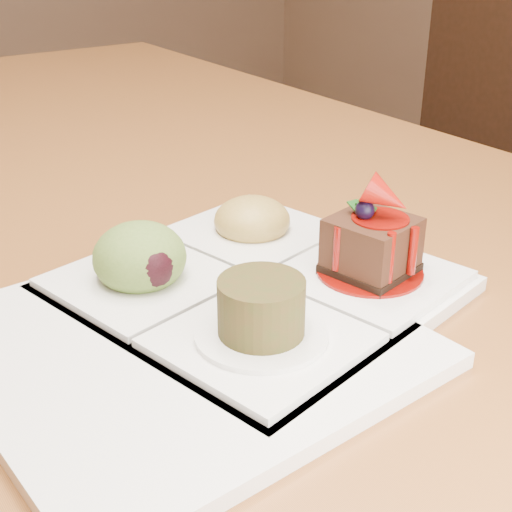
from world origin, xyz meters
TOP-DOWN VIEW (x-y plane):
  - dining_table at (0.00, 0.00)m, footprint 1.00×1.80m
  - chair_right at (0.96, 0.29)m, footprint 0.49×0.49m
  - sampler_plate at (0.01, -0.26)m, footprint 0.32×0.32m
  - second_plate at (-0.07, -0.30)m, footprint 0.30×0.30m

SIDE VIEW (x-z plane):
  - chair_right at x=0.96m, z-range 0.07..1.13m
  - dining_table at x=0.00m, z-range 0.31..1.06m
  - second_plate at x=-0.07m, z-range 0.75..0.76m
  - sampler_plate at x=0.01m, z-range 0.72..0.82m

